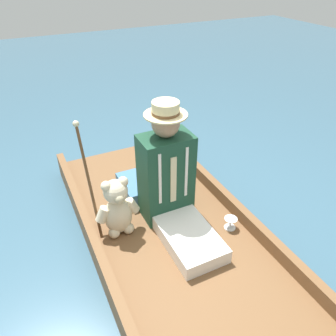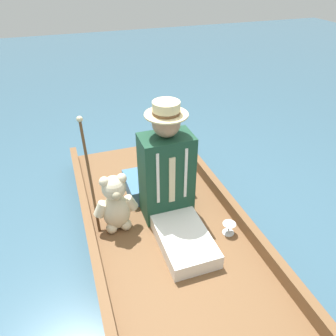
{
  "view_description": "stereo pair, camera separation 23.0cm",
  "coord_description": "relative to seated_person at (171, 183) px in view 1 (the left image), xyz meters",
  "views": [
    {
      "loc": [
        0.78,
        1.61,
        1.84
      ],
      "look_at": [
        -0.06,
        -0.11,
        0.57
      ],
      "focal_mm": 35.0,
      "sensor_mm": 36.0,
      "label": 1
    },
    {
      "loc": [
        0.57,
        1.7,
        1.84
      ],
      "look_at": [
        -0.06,
        -0.11,
        0.57
      ],
      "focal_mm": 35.0,
      "sensor_mm": 36.0,
      "label": 2
    }
  ],
  "objects": [
    {
      "name": "teddy_bear",
      "position": [
        0.39,
        -0.04,
        -0.12
      ],
      "size": [
        0.32,
        0.19,
        0.46
      ],
      "color": "beige",
      "rests_on": "punt_boat"
    },
    {
      "name": "seat_cushion",
      "position": [
        -0.02,
        -0.4,
        -0.27
      ],
      "size": [
        0.53,
        0.37,
        0.14
      ],
      "color": "teal",
      "rests_on": "punt_boat"
    },
    {
      "name": "punt_boat",
      "position": [
        0.06,
        0.06,
        -0.39
      ],
      "size": [
        1.14,
        2.47,
        0.24
      ],
      "color": "brown",
      "rests_on": "ground_plane"
    },
    {
      "name": "ground_plane",
      "position": [
        0.06,
        0.06,
        -0.47
      ],
      "size": [
        16.0,
        16.0,
        0.0
      ],
      "primitive_type": "plane",
      "color": "#385B70"
    },
    {
      "name": "wine_glass",
      "position": [
        -0.35,
        0.28,
        -0.27
      ],
      "size": [
        0.1,
        0.1,
        0.09
      ],
      "color": "silver",
      "rests_on": "punt_boat"
    },
    {
      "name": "seated_person",
      "position": [
        0.0,
        0.0,
        0.0
      ],
      "size": [
        0.37,
        0.78,
        0.92
      ],
      "rotation": [
        0.0,
        0.0,
        0.18
      ],
      "color": "white",
      "rests_on": "punt_boat"
    },
    {
      "name": "walking_cane",
      "position": [
        0.53,
        -0.22,
        0.13
      ],
      "size": [
        0.04,
        0.33,
        0.79
      ],
      "color": "brown",
      "rests_on": "punt_boat"
    }
  ]
}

